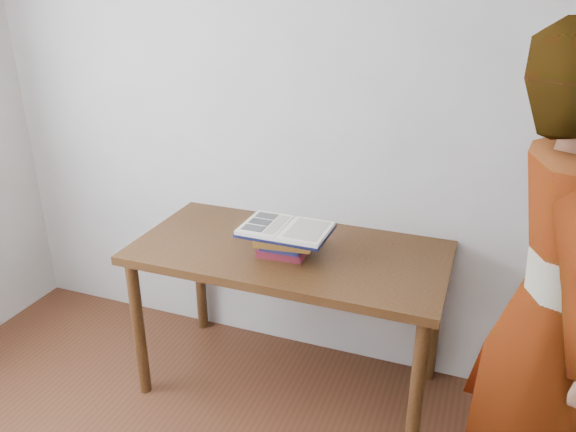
% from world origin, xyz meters
% --- Properties ---
extents(desk, '(1.49, 0.74, 0.80)m').
position_xyz_m(desk, '(0.12, 1.38, 0.70)').
color(desk, '#4D2F13').
rests_on(desk, ground).
extents(book_stack, '(0.28, 0.21, 0.13)m').
position_xyz_m(book_stack, '(0.12, 1.31, 0.86)').
color(book_stack, maroon).
rests_on(book_stack, desk).
extents(open_book, '(0.40, 0.28, 0.03)m').
position_xyz_m(open_book, '(0.13, 1.29, 0.94)').
color(open_book, black).
rests_on(open_book, book_stack).
extents(reader, '(0.53, 0.74, 1.89)m').
position_xyz_m(reader, '(1.22, 0.94, 0.95)').
color(reader, tan).
rests_on(reader, ground).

